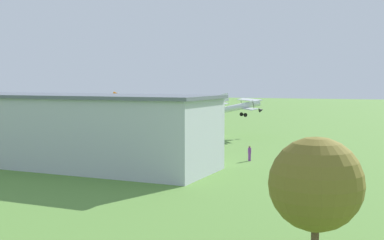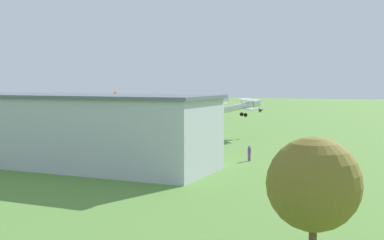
# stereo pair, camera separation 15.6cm
# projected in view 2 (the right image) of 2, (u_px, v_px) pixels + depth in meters

# --- Properties ---
(ground_plane) EXTENTS (400.00, 400.00, 0.00)m
(ground_plane) POSITION_uv_depth(u_px,v_px,m) (210.00, 136.00, 86.65)
(ground_plane) COLOR #568438
(hangar) EXTENTS (35.12, 11.79, 7.82)m
(hangar) POSITION_uv_depth(u_px,v_px,m) (63.00, 130.00, 56.03)
(hangar) COLOR #B7BCC6
(hangar) RESTS_ON ground_plane
(biplane) EXTENTS (7.79, 8.32, 3.94)m
(biplane) POSITION_uv_depth(u_px,v_px,m) (243.00, 106.00, 84.73)
(biplane) COLOR silver
(car_orange) EXTENTS (2.17, 4.52, 1.51)m
(car_orange) POSITION_uv_depth(u_px,v_px,m) (3.00, 140.00, 72.98)
(car_orange) COLOR orange
(car_orange) RESTS_ON ground_plane
(person_near_hangar_door) EXTENTS (0.42, 0.42, 1.76)m
(person_near_hangar_door) POSITION_uv_depth(u_px,v_px,m) (249.00, 153.00, 59.10)
(person_near_hangar_door) COLOR #72338C
(person_near_hangar_door) RESTS_ON ground_plane
(person_beside_truck) EXTENTS (0.42, 0.42, 1.78)m
(person_beside_truck) POSITION_uv_depth(u_px,v_px,m) (83.00, 138.00, 75.31)
(person_beside_truck) COLOR #33723F
(person_beside_truck) RESTS_ON ground_plane
(tree_behind_hangar_left) EXTENTS (4.46, 4.46, 6.64)m
(tree_behind_hangar_left) POSITION_uv_depth(u_px,v_px,m) (314.00, 184.00, 23.80)
(tree_behind_hangar_left) COLOR brown
(tree_behind_hangar_left) RESTS_ON ground_plane
(windsock) EXTENTS (1.47, 1.18, 7.13)m
(windsock) POSITION_uv_depth(u_px,v_px,m) (117.00, 96.00, 104.55)
(windsock) COLOR silver
(windsock) RESTS_ON ground_plane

